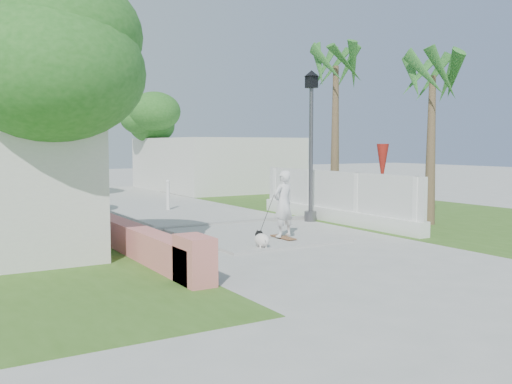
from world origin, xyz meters
TOP-DOWN VIEW (x-y plane):
  - ground at (0.00, 0.00)m, footprint 90.00×90.00m
  - path_strip at (0.00, 20.00)m, footprint 3.20×36.00m
  - curb at (0.00, 6.00)m, footprint 6.50×0.25m
  - grass_right at (7.00, 8.00)m, footprint 8.00×20.00m
  - pink_wall at (-3.30, 3.55)m, footprint 0.45×8.20m
  - lattice_fence at (3.40, 5.00)m, footprint 0.35×7.00m
  - building_right at (6.00, 18.00)m, footprint 6.00×8.00m
  - street_lamp at (2.90, 5.50)m, footprint 0.44×0.44m
  - bollard at (0.20, 10.00)m, footprint 0.14×0.14m
  - patio_umbrella at (4.80, 4.50)m, footprint 0.36×0.36m
  - tree_left_near at (-4.48, 2.98)m, footprint 3.60×3.60m
  - tree_path_left at (-2.98, 15.98)m, footprint 3.40×3.40m
  - tree_path_right at (3.22, 19.98)m, footprint 3.00×3.00m
  - tree_path_far at (-2.78, 25.98)m, footprint 3.20×3.20m
  - palm_far at (4.60, 6.50)m, footprint 1.80×1.80m
  - palm_near at (5.40, 3.20)m, footprint 1.80×1.80m
  - skateboarder at (-0.04, 2.89)m, footprint 1.34×0.92m
  - dog at (-0.74, 2.32)m, footprint 0.37×0.59m
  - parked_car at (-0.35, 32.74)m, footprint 4.11×1.68m

SIDE VIEW (x-z plane):
  - ground at x=0.00m, z-range 0.00..0.00m
  - grass_right at x=7.00m, z-range 0.00..0.01m
  - path_strip at x=0.00m, z-range 0.00..0.06m
  - curb at x=0.00m, z-range 0.00..0.10m
  - dog at x=-0.74m, z-range 0.02..0.43m
  - pink_wall at x=-3.30m, z-range -0.09..0.71m
  - lattice_fence at x=3.40m, z-range -0.21..1.29m
  - bollard at x=0.20m, z-range 0.04..1.13m
  - parked_car at x=-0.35m, z-range 0.00..1.40m
  - skateboarder at x=-0.04m, z-range -0.05..1.62m
  - building_right at x=6.00m, z-range 0.00..2.60m
  - patio_umbrella at x=4.80m, z-range 0.54..2.84m
  - street_lamp at x=2.90m, z-range 0.21..4.65m
  - tree_path_right at x=3.22m, z-range 1.10..5.89m
  - tree_path_far at x=-2.78m, z-range 1.23..6.40m
  - tree_path_left at x=-2.98m, z-range 1.21..6.43m
  - tree_left_near at x=-4.48m, z-range 1.18..6.46m
  - palm_near at x=5.40m, z-range 1.60..6.30m
  - palm_far at x=4.60m, z-range 1.83..7.13m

